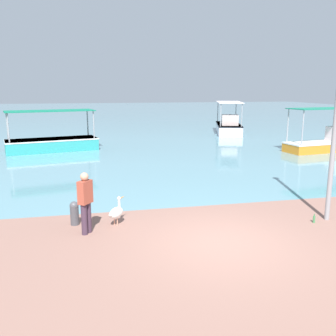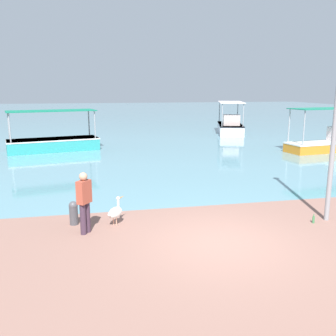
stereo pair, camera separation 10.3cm
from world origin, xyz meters
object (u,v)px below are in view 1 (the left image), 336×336
at_px(fisherman_standing, 86,201).
at_px(glass_bottle, 314,219).
at_px(fishing_boat_center, 229,126).
at_px(fishing_boat_near_right, 327,141).
at_px(fishing_boat_far_right, 52,142).
at_px(pelican, 116,212).
at_px(mooring_bollard, 74,212).

distance_m(fisherman_standing, glass_bottle, 6.57).
distance_m(fishing_boat_center, glass_bottle, 21.94).
bearing_deg(fishing_boat_center, fishing_boat_near_right, -74.94).
xyz_separation_m(fishing_boat_far_right, fishing_boat_center, (14.12, 6.22, 0.12)).
xyz_separation_m(fisherman_standing, glass_bottle, (6.50, -0.56, -0.80)).
xyz_separation_m(pelican, fisherman_standing, (-0.84, -0.50, 0.53)).
bearing_deg(pelican, fishing_boat_far_right, 101.85).
relative_size(pelican, mooring_bollard, 1.15).
relative_size(fishing_boat_far_right, glass_bottle, 21.45).
bearing_deg(fishing_boat_far_right, fisherman_standing, -81.79).
relative_size(fishing_boat_center, mooring_bollard, 8.19).
bearing_deg(fishing_boat_near_right, fisherman_standing, -143.81).
bearing_deg(pelican, fishing_boat_near_right, 36.50).
bearing_deg(glass_bottle, fishing_boat_center, 75.37).
bearing_deg(pelican, glass_bottle, -10.63).
height_order(fishing_boat_near_right, glass_bottle, fishing_boat_near_right).
height_order(fishing_boat_center, mooring_bollard, fishing_boat_center).
height_order(fishing_boat_center, pelican, fishing_boat_center).
distance_m(fishing_boat_center, pelican, 23.06).
height_order(fishing_boat_far_right, fishing_boat_center, fishing_boat_center).
bearing_deg(fishing_boat_near_right, fishing_boat_far_right, 167.63).
xyz_separation_m(pelican, glass_bottle, (5.66, -1.06, -0.27)).
xyz_separation_m(mooring_bollard, fisherman_standing, (0.34, -0.74, 0.54)).
relative_size(fishing_boat_near_right, pelican, 6.66).
xyz_separation_m(fishing_boat_far_right, fishing_boat_near_right, (16.78, -3.68, 0.06)).
xyz_separation_m(fishing_boat_far_right, fisherman_standing, (2.08, -14.43, 0.37)).
relative_size(pelican, fisherman_standing, 0.47).
bearing_deg(mooring_bollard, fishing_boat_near_right, 33.66).
distance_m(fishing_boat_center, mooring_bollard, 23.45).
height_order(fishing_boat_far_right, pelican, fishing_boat_far_right).
bearing_deg(fishing_boat_center, fisherman_standing, -120.22).
bearing_deg(fishing_boat_far_right, mooring_bollard, -82.73).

